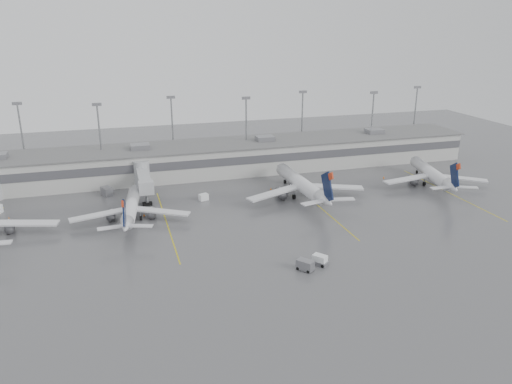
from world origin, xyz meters
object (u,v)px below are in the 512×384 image
object	(u,v)px
baggage_tug	(320,261)
jet_mid_left	(131,207)
jet_far_right	(432,174)
jet_mid_right	(302,184)

from	to	relation	value
baggage_tug	jet_mid_left	bearing A→B (deg)	97.16
baggage_tug	jet_far_right	bearing A→B (deg)	-1.71
jet_mid_right	jet_far_right	size ratio (longest dim) A/B	1.11
jet_far_right	jet_mid_left	bearing A→B (deg)	-164.72
jet_mid_left	jet_mid_right	distance (m)	40.60
jet_mid_right	jet_far_right	xyz separation A→B (m)	(35.96, -0.56, -0.29)
jet_mid_left	jet_mid_right	world-z (taller)	jet_mid_right
jet_mid_left	jet_far_right	world-z (taller)	jet_far_right
jet_mid_left	jet_mid_right	bearing A→B (deg)	12.17
jet_mid_right	baggage_tug	size ratio (longest dim) A/B	10.18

